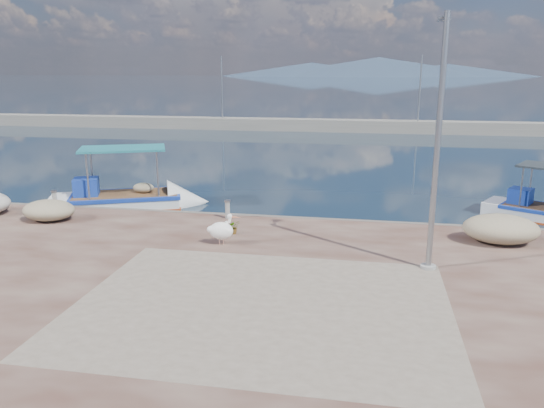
{
  "coord_description": "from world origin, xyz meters",
  "views": [
    {
      "loc": [
        3.39,
        -14.57,
        6.0
      ],
      "look_at": [
        0.0,
        3.8,
        1.3
      ],
      "focal_mm": 35.0,
      "sensor_mm": 36.0,
      "label": 1
    }
  ],
  "objects": [
    {
      "name": "lamp_post",
      "position": [
        5.2,
        0.31,
        3.8
      ],
      "size": [
        0.44,
        0.96,
        7.0
      ],
      "color": "gray",
      "rests_on": "quay"
    },
    {
      "name": "net_pile_b",
      "position": [
        -8.44,
        2.93,
        0.89
      ],
      "size": [
        1.98,
        1.54,
        0.77
      ],
      "primitive_type": "ellipsoid",
      "color": "#C5B592",
      "rests_on": "quay"
    },
    {
      "name": "pelican",
      "position": [
        -1.2,
        1.3,
        0.99
      ],
      "size": [
        1.09,
        0.62,
        1.04
      ],
      "rotation": [
        0.0,
        0.0,
        0.18
      ],
      "color": "tan",
      "rests_on": "quay"
    },
    {
      "name": "net_pile_c",
      "position": [
        7.75,
        3.14,
        0.98
      ],
      "size": [
        2.42,
        1.73,
        0.95
      ],
      "primitive_type": "ellipsoid",
      "color": "#C5B592",
      "rests_on": "quay"
    },
    {
      "name": "bollard_far",
      "position": [
        -9.23,
        4.6,
        0.91
      ],
      "size": [
        0.25,
        0.25,
        0.75
      ],
      "color": "gray",
      "rests_on": "quay"
    },
    {
      "name": "bollard_near",
      "position": [
        -1.84,
        4.37,
        0.89
      ],
      "size": [
        0.24,
        0.24,
        0.73
      ],
      "color": "gray",
      "rests_on": "quay"
    },
    {
      "name": "quay",
      "position": [
        0.0,
        -6.0,
        0.25
      ],
      "size": [
        44.0,
        22.0,
        0.5
      ],
      "primitive_type": "cube",
      "color": "#45251E",
      "rests_on": "ground"
    },
    {
      "name": "boat_left",
      "position": [
        -7.36,
        7.01,
        0.25
      ],
      "size": [
        6.95,
        4.57,
        3.19
      ],
      "rotation": [
        0.0,
        0.0,
        0.4
      ],
      "color": "white",
      "rests_on": "ground"
    },
    {
      "name": "breakwater",
      "position": [
        -0.0,
        40.0,
        0.6
      ],
      "size": [
        120.0,
        2.2,
        7.5
      ],
      "color": "gray",
      "rests_on": "ground"
    },
    {
      "name": "mountains",
      "position": [
        4.39,
        650.0,
        9.51
      ],
      "size": [
        370.0,
        280.0,
        22.0
      ],
      "color": "#28384C",
      "rests_on": "ground"
    },
    {
      "name": "quay_patch",
      "position": [
        1.0,
        -3.0,
        0.5
      ],
      "size": [
        9.0,
        7.0,
        0.01
      ],
      "primitive_type": "cube",
      "color": "gray",
      "rests_on": "quay"
    },
    {
      "name": "potted_plant",
      "position": [
        -1.12,
        2.53,
        0.74
      ],
      "size": [
        0.53,
        0.5,
        0.48
      ],
      "primitive_type": "imported",
      "rotation": [
        0.0,
        0.0,
        0.33
      ],
      "color": "#33722D",
      "rests_on": "quay"
    },
    {
      "name": "ground",
      "position": [
        0.0,
        0.0,
        0.0
      ],
      "size": [
        1400.0,
        1400.0,
        0.0
      ],
      "primitive_type": "plane",
      "color": "#162635",
      "rests_on": "ground"
    }
  ]
}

